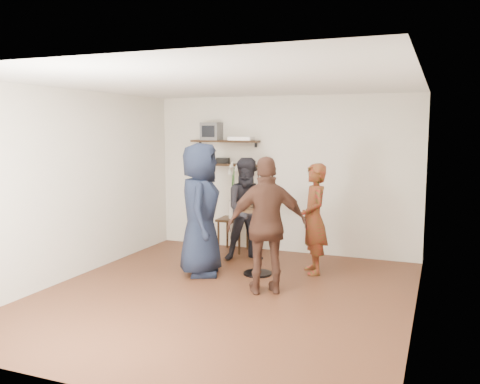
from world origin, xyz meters
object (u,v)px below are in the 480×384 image
Objects in this scene: person_plaid at (314,219)px; person_navy at (200,210)px; side_table at (233,224)px; person_dark at (249,209)px; radio at (223,161)px; crt_monitor at (212,131)px; drinks_table at (258,232)px; dvd_deck at (241,139)px; person_brown at (267,226)px.

person_plaid is 0.85× the size of person_navy.
side_table is 0.73m from person_dark.
radio reaches higher than side_table.
radio is 2.21m from person_plaid.
crt_monitor is 0.57× the size of side_table.
person_dark is at bearing -44.86° from side_table.
drinks_table is 0.61× the size of person_plaid.
person_dark reaches higher than radio.
crt_monitor is 1.45× the size of radio.
person_dark is at bearing 119.61° from drinks_table.
drinks_table reaches higher than side_table.
person_dark is at bearing -59.15° from dvd_deck.
person_plaid is (0.72, 0.38, 0.17)m from drinks_table.
radio is at bearing 180.00° from dvd_deck.
dvd_deck is at bearing 0.00° from crt_monitor.
side_table is 2.28m from person_brown.
dvd_deck is 2.11m from person_plaid.
drinks_table is (1.33, -1.36, -1.40)m from crt_monitor.
person_navy is 1.08× the size of person_brown.
drinks_table is (1.13, -1.36, -0.90)m from radio.
person_plaid is 1.16m from person_dark.
person_brown is (1.18, -2.07, -1.04)m from dvd_deck.
radio is 0.39× the size of side_table.
crt_monitor is 0.17× the size of person_navy.
side_table is (-0.07, -0.20, -1.43)m from dvd_deck.
person_dark is at bearing -35.01° from crt_monitor.
radio is at bearing 143.84° from side_table.
crt_monitor is 2.93m from person_brown.
radio is 0.14× the size of person_dark.
radio is (0.20, 0.00, -0.50)m from crt_monitor.
person_dark reaches higher than drinks_table.
crt_monitor reaches higher than person_navy.
person_plaid is (2.05, -0.98, -1.23)m from crt_monitor.
radio is at bearing -8.03° from person_navy.
crt_monitor is 2.05m from person_navy.
drinks_table is at bearing -53.49° from side_table.
dvd_deck is 0.21× the size of person_navy.
crt_monitor is 1.63m from side_table.
person_plaid is 0.92× the size of person_brown.
drinks_table is at bearing -90.00° from person_navy.
radio is 0.23× the size of drinks_table.
person_plaid is 0.98× the size of person_dark.
crt_monitor is 0.33× the size of drinks_table.
dvd_deck is 1.82× the size of radio.
crt_monitor is 0.80× the size of dvd_deck.
person_dark is at bearing -41.90° from radio.
side_table is at bearing -84.77° from person_brown.
side_table is at bearing 105.54° from person_dark.
drinks_table is 0.56× the size of person_brown.
crt_monitor is 1.66m from person_dark.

